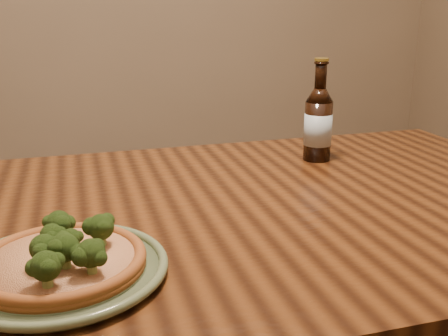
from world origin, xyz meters
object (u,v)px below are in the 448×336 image
object	(u,v)px
plate	(62,270)
beer_bottle	(318,123)
pizza	(62,258)
table	(208,250)

from	to	relation	value
plate	beer_bottle	world-z (taller)	beer_bottle
plate	pizza	xyz separation A→B (m)	(0.00, -0.00, 0.02)
table	beer_bottle	world-z (taller)	beer_bottle
table	plate	xyz separation A→B (m)	(-0.27, -0.20, 0.10)
plate	pizza	world-z (taller)	pizza
beer_bottle	table	bearing A→B (deg)	-169.74
table	plate	size ratio (longest dim) A/B	5.26
table	plate	distance (m)	0.35
table	beer_bottle	bearing A→B (deg)	34.24
pizza	table	bearing A→B (deg)	37.74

